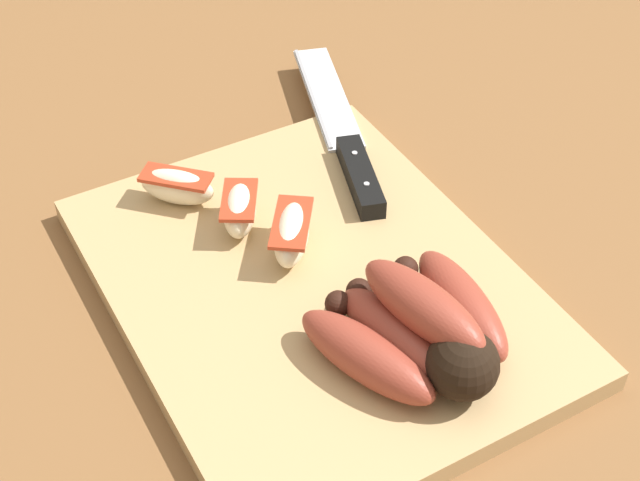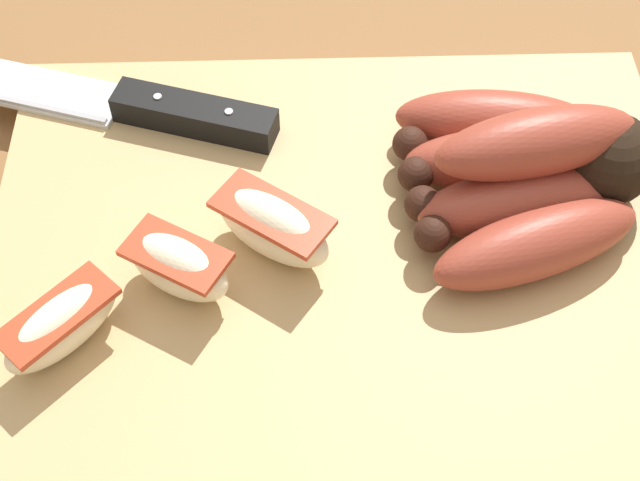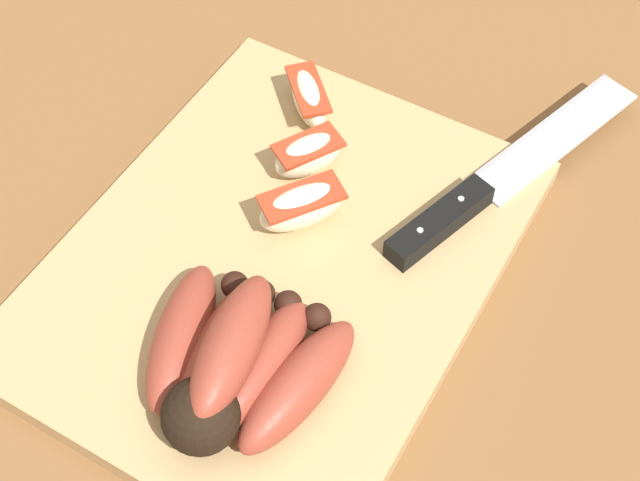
# 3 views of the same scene
# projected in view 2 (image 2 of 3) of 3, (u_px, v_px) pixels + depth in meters

# --- Properties ---
(ground_plane) EXTENTS (6.00, 6.00, 0.00)m
(ground_plane) POSITION_uv_depth(u_px,v_px,m) (359.00, 268.00, 0.52)
(ground_plane) COLOR brown
(cutting_board) EXTENTS (0.39, 0.30, 0.02)m
(cutting_board) POSITION_uv_depth(u_px,v_px,m) (342.00, 261.00, 0.51)
(cutting_board) COLOR tan
(cutting_board) RESTS_ON ground_plane
(banana_bunch) EXTENTS (0.14, 0.15, 0.07)m
(banana_bunch) POSITION_uv_depth(u_px,v_px,m) (529.00, 171.00, 0.50)
(banana_bunch) COLOR black
(banana_bunch) RESTS_ON cutting_board
(chefs_knife) EXTENTS (0.28, 0.11, 0.02)m
(chefs_knife) POSITION_uv_depth(u_px,v_px,m) (121.00, 103.00, 0.56)
(chefs_knife) COLOR silver
(chefs_knife) RESTS_ON cutting_board
(apple_wedge_near) EXTENTS (0.06, 0.05, 0.04)m
(apple_wedge_near) POSITION_uv_depth(u_px,v_px,m) (178.00, 266.00, 0.47)
(apple_wedge_near) COLOR #F4E5C1
(apple_wedge_near) RESTS_ON cutting_board
(apple_wedge_middle) EXTENTS (0.07, 0.06, 0.04)m
(apple_wedge_middle) POSITION_uv_depth(u_px,v_px,m) (273.00, 230.00, 0.49)
(apple_wedge_middle) COLOR #F4E5C1
(apple_wedge_middle) RESTS_ON cutting_board
(apple_wedge_far) EXTENTS (0.06, 0.06, 0.03)m
(apple_wedge_far) POSITION_uv_depth(u_px,v_px,m) (61.00, 325.00, 0.45)
(apple_wedge_far) COLOR #F4E5C1
(apple_wedge_far) RESTS_ON cutting_board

